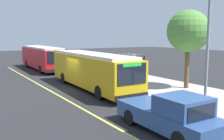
% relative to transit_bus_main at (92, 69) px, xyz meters
% --- Properties ---
extents(ground_plane, '(120.00, 120.00, 0.00)m').
position_rel_transit_bus_main_xyz_m(ground_plane, '(-0.98, -1.01, -1.62)').
color(ground_plane, '#232326').
extents(sidewalk_curb, '(44.00, 6.40, 0.15)m').
position_rel_transit_bus_main_xyz_m(sidewalk_curb, '(-0.98, 4.99, -1.54)').
color(sidewalk_curb, '#A8A399').
rests_on(sidewalk_curb, ground_plane).
extents(lane_stripe_center, '(36.00, 0.14, 0.01)m').
position_rel_transit_bus_main_xyz_m(lane_stripe_center, '(-0.98, -3.21, -1.61)').
color(lane_stripe_center, '#E0D64C').
rests_on(lane_stripe_center, ground_plane).
extents(transit_bus_main, '(11.70, 2.89, 2.95)m').
position_rel_transit_bus_main_xyz_m(transit_bus_main, '(0.00, 0.00, 0.00)').
color(transit_bus_main, gold).
rests_on(transit_bus_main, ground_plane).
extents(transit_bus_second, '(11.85, 2.81, 2.95)m').
position_rel_transit_bus_main_xyz_m(transit_bus_second, '(-14.24, 0.19, 0.00)').
color(transit_bus_second, red).
rests_on(transit_bus_second, ground_plane).
extents(pickup_truck, '(5.43, 2.11, 1.85)m').
position_rel_transit_bus_main_xyz_m(pickup_truck, '(10.51, -1.53, -0.76)').
color(pickup_truck, '#2D4C84').
rests_on(pickup_truck, ground_plane).
extents(bus_shelter, '(2.90, 1.60, 2.48)m').
position_rel_transit_bus_main_xyz_m(bus_shelter, '(-1.16, 4.80, 0.30)').
color(bus_shelter, '#333338').
rests_on(bus_shelter, sidewalk_curb).
extents(waiting_bench, '(1.60, 0.48, 0.95)m').
position_rel_transit_bus_main_xyz_m(waiting_bench, '(-1.14, 4.87, -0.98)').
color(waiting_bench, brown).
rests_on(waiting_bench, sidewalk_curb).
extents(route_sign_post, '(0.44, 0.08, 2.80)m').
position_rel_transit_bus_main_xyz_m(route_sign_post, '(1.84, 2.88, 0.34)').
color(route_sign_post, '#333338').
rests_on(route_sign_post, sidewalk_curb).
extents(pedestrian_commuter, '(0.24, 0.40, 1.69)m').
position_rel_transit_bus_main_xyz_m(pedestrian_commuter, '(1.65, 2.79, -0.50)').
color(pedestrian_commuter, '#282D47').
rests_on(pedestrian_commuter, sidewalk_curb).
extents(street_tree_near_shelter, '(3.37, 3.37, 6.25)m').
position_rel_transit_bus_main_xyz_m(street_tree_near_shelter, '(4.38, 6.36, 3.07)').
color(street_tree_near_shelter, brown).
rests_on(street_tree_near_shelter, sidewalk_curb).
extents(utility_pole, '(0.16, 0.16, 6.40)m').
position_rel_transit_bus_main_xyz_m(utility_pole, '(9.38, 2.26, 1.73)').
color(utility_pole, gray).
rests_on(utility_pole, sidewalk_curb).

